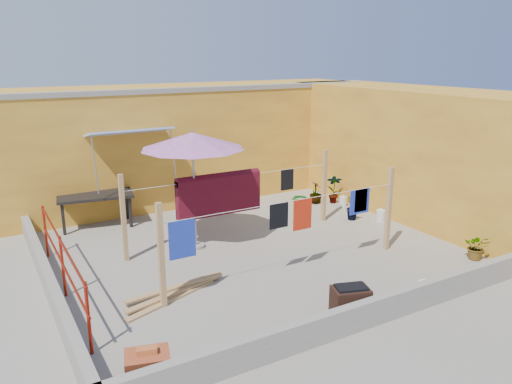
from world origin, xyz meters
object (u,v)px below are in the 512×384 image
Objects in this scene: patio_umbrella at (192,141)px; green_hose at (300,198)px; white_basin at (431,287)px; brazier at (350,301)px; brick_stack at (148,367)px; plant_back_a at (220,199)px; outdoor_table at (95,197)px; water_jug_b at (343,202)px; water_jug_a at (381,216)px.

patio_umbrella is 5.98× the size of green_hose.
white_basin is 1.11× the size of green_hose.
brazier is at bearing -76.37° from patio_umbrella.
brazier is 1.30× the size of white_basin.
plant_back_a is at bearing 56.53° from brick_stack.
brazier is 0.94× the size of plant_back_a.
outdoor_table is 7.78m from white_basin.
brick_stack is 3.33m from brazier.
water_jug_a is at bearing -90.00° from water_jug_b.
outdoor_table reaches higher than water_jug_a.
outdoor_table is 3.13m from plant_back_a.
patio_umbrella reaches higher than brazier.
white_basin is 1.62× the size of water_jug_b.
outdoor_table is 3.56× the size of white_basin.
white_basin is (4.37, -6.40, -0.69)m from outdoor_table.
green_hose is at bearing -1.98° from plant_back_a.
patio_umbrella is 4.16× the size of brazier.
water_jug_a is at bearing 24.57° from brick_stack.
green_hose is (4.06, 1.88, -2.29)m from patio_umbrella.
plant_back_a reaches higher than green_hose.
patio_umbrella is 5.22m from water_jug_a.
white_basin is (5.21, 0.00, -0.16)m from brick_stack.
brick_stack is at bearing -123.47° from plant_back_a.
brick_stack is at bearing -97.48° from outdoor_table.
brazier is 1.89m from white_basin.
water_jug_b is (6.22, -1.71, -0.59)m from outdoor_table.
water_jug_b is (0.00, 1.46, -0.01)m from water_jug_a.
brick_stack is at bearing -120.96° from patio_umbrella.
plant_back_a reaches higher than water_jug_b.
plant_back_a is (-1.30, 5.92, 0.31)m from white_basin.
patio_umbrella is 4.56m from brazier.
water_jug_a is at bearing 40.87° from brazier.
patio_umbrella reaches higher than water_jug_a.
green_hose is (5.59, -0.57, -0.70)m from outdoor_table.
green_hose is (-0.63, 2.60, -0.12)m from water_jug_a.
brick_stack is at bearing -137.81° from green_hose.
water_jug_a is at bearing -76.49° from green_hose.
outdoor_table reaches higher than white_basin.
water_jug_b is at bearing -21.38° from plant_back_a.
water_jug_a is 1.07× the size of water_jug_b.
patio_umbrella is 5.03m from green_hose.
outdoor_table is 5.39× the size of water_jug_a.
outdoor_table reaches higher than water_jug_b.
water_jug_b reaches higher than green_hose.
green_hose is at bearing 118.66° from water_jug_b.
water_jug_b is at bearing 33.58° from brick_stack.
water_jug_a is (3.73, 3.23, -0.10)m from brazier.
water_jug_a is (6.22, -3.17, -0.58)m from outdoor_table.
patio_umbrella is 3.30m from outdoor_table.
patio_umbrella is at bearing -128.10° from plant_back_a.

